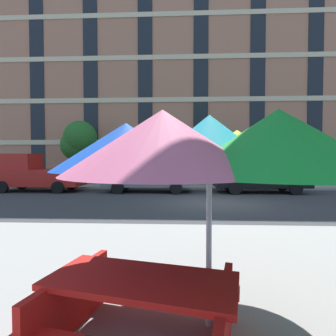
% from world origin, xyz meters
% --- Properties ---
extents(ground_plane, '(120.00, 120.00, 0.00)m').
position_xyz_m(ground_plane, '(0.00, 0.00, 0.00)').
color(ground_plane, '#38383A').
extents(sidewalk_near_patio, '(56.00, 9.00, 0.12)m').
position_xyz_m(sidewalk_near_patio, '(0.00, -9.00, 0.06)').
color(sidewalk_near_patio, gray).
rests_on(sidewalk_near_patio, ground).
extents(sidewalk_far, '(56.00, 3.60, 0.12)m').
position_xyz_m(sidewalk_far, '(0.00, 6.80, 0.06)').
color(sidewalk_far, '#9E998E').
rests_on(sidewalk_far, ground).
extents(apartment_building, '(37.95, 12.08, 19.20)m').
position_xyz_m(apartment_building, '(0.00, 14.99, 9.60)').
color(apartment_building, '#A87056').
rests_on(apartment_building, ground).
extents(pickup_red, '(5.10, 2.12, 2.20)m').
position_xyz_m(pickup_red, '(-10.06, 3.70, 1.03)').
color(pickup_red, '#B21E19').
rests_on(pickup_red, ground).
extents(pickup_gray, '(5.10, 2.12, 2.20)m').
position_xyz_m(pickup_gray, '(-3.57, 3.70, 1.03)').
color(pickup_gray, slate).
rests_on(pickup_gray, ground).
extents(pickup_black, '(5.10, 2.12, 2.20)m').
position_xyz_m(pickup_black, '(2.74, 3.70, 1.03)').
color(pickup_black, black).
rests_on(pickup_black, ground).
extents(street_tree_left, '(2.55, 2.33, 4.52)m').
position_xyz_m(street_tree_left, '(-8.57, 6.66, 3.15)').
color(street_tree_left, brown).
rests_on(street_tree_left, ground).
extents(street_tree_middle, '(2.22, 1.89, 3.92)m').
position_xyz_m(street_tree_middle, '(0.47, 7.20, 2.62)').
color(street_tree_middle, brown).
rests_on(street_tree_middle, ground).
extents(patio_umbrella, '(3.31, 3.07, 2.37)m').
position_xyz_m(patio_umbrella, '(-1.18, -9.00, 2.04)').
color(patio_umbrella, silver).
rests_on(patio_umbrella, ground).
extents(picnic_table, '(2.10, 1.89, 0.77)m').
position_xyz_m(picnic_table, '(-1.86, -9.33, 0.49)').
color(picnic_table, red).
rests_on(picnic_table, ground).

